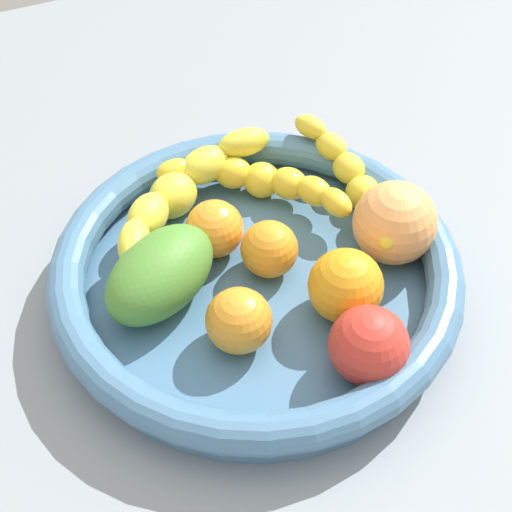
{
  "coord_description": "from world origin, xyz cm",
  "views": [
    {
      "loc": [
        -39.37,
        18.45,
        54.98
      ],
      "look_at": [
        0.0,
        0.0,
        7.99
      ],
      "focal_mm": 52.35,
      "sensor_mm": 36.0,
      "label": 1
    }
  ],
  "objects_px": {
    "orange_mid_left": "(215,229)",
    "banana_arching_top": "(358,184)",
    "peach_blush": "(395,223)",
    "orange_front": "(346,286)",
    "orange_mid_right": "(239,321)",
    "fruit_bowl": "(256,274)",
    "mango_green": "(160,274)",
    "banana_draped_right": "(259,181)",
    "orange_rear": "(269,249)",
    "tomato_red": "(369,345)",
    "banana_draped_left": "(180,191)"
  },
  "relations": [
    {
      "from": "banana_draped_left",
      "to": "orange_mid_left",
      "type": "xyz_separation_m",
      "value": [
        -0.06,
        -0.01,
        -0.0
      ]
    },
    {
      "from": "banana_draped_right",
      "to": "mango_green",
      "type": "bearing_deg",
      "value": 121.25
    },
    {
      "from": "orange_mid_left",
      "to": "orange_front",
      "type": "bearing_deg",
      "value": -148.02
    },
    {
      "from": "peach_blush",
      "to": "orange_front",
      "type": "bearing_deg",
      "value": 119.52
    },
    {
      "from": "fruit_bowl",
      "to": "mango_green",
      "type": "height_order",
      "value": "mango_green"
    },
    {
      "from": "banana_draped_right",
      "to": "banana_arching_top",
      "type": "distance_m",
      "value": 0.09
    },
    {
      "from": "orange_front",
      "to": "mango_green",
      "type": "bearing_deg",
      "value": 59.81
    },
    {
      "from": "orange_front",
      "to": "orange_mid_left",
      "type": "bearing_deg",
      "value": 31.98
    },
    {
      "from": "peach_blush",
      "to": "orange_mid_left",
      "type": "bearing_deg",
      "value": 63.59
    },
    {
      "from": "mango_green",
      "to": "banana_draped_right",
      "type": "bearing_deg",
      "value": -58.75
    },
    {
      "from": "banana_arching_top",
      "to": "orange_mid_right",
      "type": "xyz_separation_m",
      "value": [
        -0.1,
        0.17,
        -0.0
      ]
    },
    {
      "from": "banana_draped_right",
      "to": "banana_arching_top",
      "type": "height_order",
      "value": "banana_arching_top"
    },
    {
      "from": "banana_draped_right",
      "to": "mango_green",
      "type": "distance_m",
      "value": 0.15
    },
    {
      "from": "banana_arching_top",
      "to": "banana_draped_right",
      "type": "bearing_deg",
      "value": 58.25
    },
    {
      "from": "orange_rear",
      "to": "peach_blush",
      "type": "distance_m",
      "value": 0.11
    },
    {
      "from": "orange_mid_left",
      "to": "banana_arching_top",
      "type": "bearing_deg",
      "value": -92.33
    },
    {
      "from": "orange_rear",
      "to": "tomato_red",
      "type": "distance_m",
      "value": 0.13
    },
    {
      "from": "orange_mid_left",
      "to": "peach_blush",
      "type": "height_order",
      "value": "peach_blush"
    },
    {
      "from": "banana_draped_left",
      "to": "banana_draped_right",
      "type": "height_order",
      "value": "banana_draped_left"
    },
    {
      "from": "orange_rear",
      "to": "tomato_red",
      "type": "relative_size",
      "value": 0.81
    },
    {
      "from": "banana_draped_right",
      "to": "mango_green",
      "type": "xyz_separation_m",
      "value": [
        -0.08,
        0.13,
        0.01
      ]
    },
    {
      "from": "tomato_red",
      "to": "mango_green",
      "type": "height_order",
      "value": "same"
    },
    {
      "from": "banana_draped_left",
      "to": "orange_mid_left",
      "type": "relative_size",
      "value": 3.62
    },
    {
      "from": "banana_draped_left",
      "to": "peach_blush",
      "type": "bearing_deg",
      "value": -129.23
    },
    {
      "from": "fruit_bowl",
      "to": "banana_arching_top",
      "type": "relative_size",
      "value": 1.8
    },
    {
      "from": "fruit_bowl",
      "to": "tomato_red",
      "type": "relative_size",
      "value": 5.67
    },
    {
      "from": "orange_front",
      "to": "peach_blush",
      "type": "relative_size",
      "value": 0.85
    },
    {
      "from": "banana_arching_top",
      "to": "tomato_red",
      "type": "xyz_separation_m",
      "value": [
        -0.17,
        0.09,
        0.0
      ]
    },
    {
      "from": "orange_rear",
      "to": "mango_green",
      "type": "bearing_deg",
      "value": 85.12
    },
    {
      "from": "fruit_bowl",
      "to": "orange_mid_right",
      "type": "xyz_separation_m",
      "value": [
        -0.06,
        0.04,
        0.02
      ]
    },
    {
      "from": "banana_arching_top",
      "to": "orange_rear",
      "type": "bearing_deg",
      "value": 108.4
    },
    {
      "from": "orange_mid_left",
      "to": "peach_blush",
      "type": "bearing_deg",
      "value": -116.41
    },
    {
      "from": "banana_draped_left",
      "to": "fruit_bowl",
      "type": "bearing_deg",
      "value": -164.1
    },
    {
      "from": "peach_blush",
      "to": "mango_green",
      "type": "bearing_deg",
      "value": 79.96
    },
    {
      "from": "fruit_bowl",
      "to": "banana_arching_top",
      "type": "distance_m",
      "value": 0.14
    },
    {
      "from": "banana_draped_left",
      "to": "banana_draped_right",
      "type": "relative_size",
      "value": 1.26
    },
    {
      "from": "tomato_red",
      "to": "peach_blush",
      "type": "relative_size",
      "value": 0.85
    },
    {
      "from": "tomato_red",
      "to": "orange_mid_left",
      "type": "bearing_deg",
      "value": 18.06
    },
    {
      "from": "banana_draped_left",
      "to": "mango_green",
      "type": "bearing_deg",
      "value": 149.75
    },
    {
      "from": "banana_arching_top",
      "to": "orange_mid_right",
      "type": "relative_size",
      "value": 3.66
    },
    {
      "from": "banana_draped_right",
      "to": "orange_front",
      "type": "bearing_deg",
      "value": -178.0
    },
    {
      "from": "peach_blush",
      "to": "banana_draped_left",
      "type": "bearing_deg",
      "value": 50.77
    },
    {
      "from": "orange_mid_right",
      "to": "peach_blush",
      "type": "bearing_deg",
      "value": -78.57
    },
    {
      "from": "fruit_bowl",
      "to": "banana_draped_left",
      "type": "distance_m",
      "value": 0.11
    },
    {
      "from": "banana_draped_right",
      "to": "orange_mid_left",
      "type": "bearing_deg",
      "value": 123.97
    },
    {
      "from": "banana_arching_top",
      "to": "orange_mid_left",
      "type": "bearing_deg",
      "value": 87.67
    },
    {
      "from": "banana_draped_left",
      "to": "banana_arching_top",
      "type": "xyz_separation_m",
      "value": [
        -0.06,
        -0.16,
        -0.0
      ]
    },
    {
      "from": "orange_front",
      "to": "fruit_bowl",
      "type": "bearing_deg",
      "value": 39.35
    },
    {
      "from": "banana_draped_right",
      "to": "mango_green",
      "type": "relative_size",
      "value": 1.33
    },
    {
      "from": "orange_front",
      "to": "orange_mid_right",
      "type": "xyz_separation_m",
      "value": [
        0.01,
        0.09,
        -0.0
      ]
    }
  ]
}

